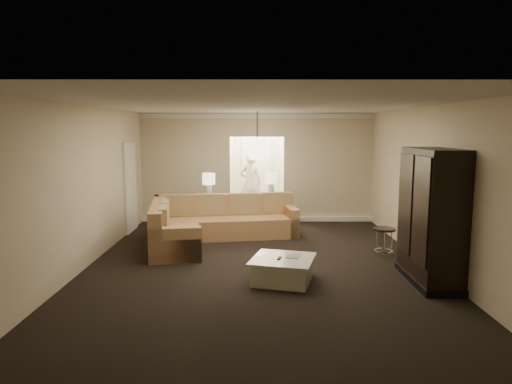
{
  "coord_description": "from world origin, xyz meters",
  "views": [
    {
      "loc": [
        -0.06,
        -7.79,
        2.4
      ],
      "look_at": [
        -0.03,
        1.2,
        1.15
      ],
      "focal_mm": 32.0,
      "sensor_mm": 36.0,
      "label": 1
    }
  ],
  "objects_px": {
    "sectional_sofa": "(210,224)",
    "coffee_table": "(283,269)",
    "person": "(251,180)",
    "armoire": "(431,219)",
    "drink_table": "(384,236)",
    "console_table": "(240,209)"
  },
  "relations": [
    {
      "from": "console_table",
      "to": "person",
      "type": "bearing_deg",
      "value": 75.26
    },
    {
      "from": "drink_table",
      "to": "person",
      "type": "xyz_separation_m",
      "value": [
        -2.58,
        4.6,
        0.56
      ]
    },
    {
      "from": "coffee_table",
      "to": "drink_table",
      "type": "distance_m",
      "value": 2.5
    },
    {
      "from": "sectional_sofa",
      "to": "coffee_table",
      "type": "relative_size",
      "value": 2.82
    },
    {
      "from": "sectional_sofa",
      "to": "console_table",
      "type": "bearing_deg",
      "value": 57.73
    },
    {
      "from": "coffee_table",
      "to": "sectional_sofa",
      "type": "bearing_deg",
      "value": 118.15
    },
    {
      "from": "sectional_sofa",
      "to": "person",
      "type": "distance_m",
      "value": 3.6
    },
    {
      "from": "sectional_sofa",
      "to": "coffee_table",
      "type": "bearing_deg",
      "value": -70.75
    },
    {
      "from": "drink_table",
      "to": "person",
      "type": "height_order",
      "value": "person"
    },
    {
      "from": "armoire",
      "to": "drink_table",
      "type": "height_order",
      "value": "armoire"
    },
    {
      "from": "sectional_sofa",
      "to": "person",
      "type": "xyz_separation_m",
      "value": [
        0.83,
        3.45,
        0.57
      ]
    },
    {
      "from": "console_table",
      "to": "drink_table",
      "type": "distance_m",
      "value": 3.79
    },
    {
      "from": "coffee_table",
      "to": "console_table",
      "type": "height_order",
      "value": "console_table"
    },
    {
      "from": "armoire",
      "to": "coffee_table",
      "type": "bearing_deg",
      "value": 179.57
    },
    {
      "from": "armoire",
      "to": "drink_table",
      "type": "bearing_deg",
      "value": 101.06
    },
    {
      "from": "console_table",
      "to": "armoire",
      "type": "bearing_deg",
      "value": -60.74
    },
    {
      "from": "drink_table",
      "to": "person",
      "type": "distance_m",
      "value": 5.3
    },
    {
      "from": "sectional_sofa",
      "to": "armoire",
      "type": "xyz_separation_m",
      "value": [
        3.7,
        -2.63,
        0.63
      ]
    },
    {
      "from": "coffee_table",
      "to": "person",
      "type": "relative_size",
      "value": 0.61
    },
    {
      "from": "sectional_sofa",
      "to": "armoire",
      "type": "bearing_deg",
      "value": -44.31
    },
    {
      "from": "armoire",
      "to": "person",
      "type": "distance_m",
      "value": 6.72
    },
    {
      "from": "drink_table",
      "to": "console_table",
      "type": "bearing_deg",
      "value": 137.86
    }
  ]
}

